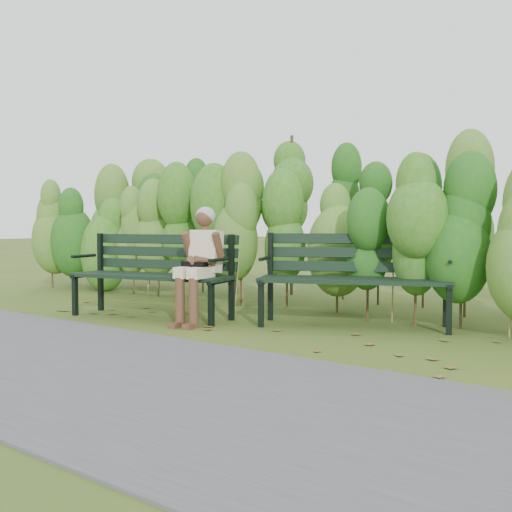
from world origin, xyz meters
The scene contains 7 objects.
ground centered at (0.00, 0.00, 0.00)m, with size 80.00×80.00×0.00m, color #3A5A1E.
footpath centered at (0.00, -2.20, 0.01)m, with size 60.00×2.50×0.01m, color #474749.
hedge_band centered at (0.00, 1.86, 1.26)m, with size 11.04×1.67×2.42m.
leaf_litter centered at (0.85, 0.02, 0.00)m, with size 5.24×2.22×0.01m.
bench_left centered at (-1.19, -0.06, 0.59)m, with size 2.08×1.04×0.99m.
bench_right centered at (1.00, 0.81, 0.60)m, with size 2.12×1.41×1.01m.
seated_woman centered at (-0.44, -0.10, 0.75)m, with size 0.51×0.75×1.31m.
Camera 1 is at (4.07, -5.04, 1.10)m, focal length 42.00 mm.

